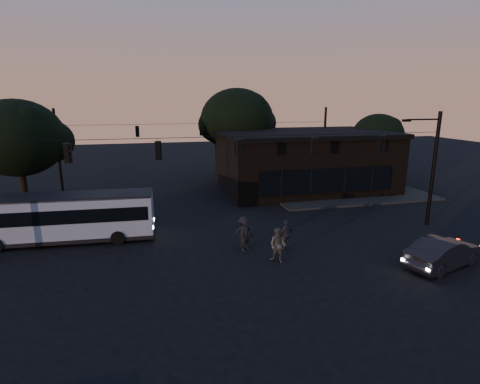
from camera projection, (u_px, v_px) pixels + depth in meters
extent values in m
plane|color=black|center=(259.00, 269.00, 18.57)|extent=(120.00, 120.00, 0.00)
cube|color=black|center=(341.00, 191.00, 34.49)|extent=(14.00, 10.00, 0.15)
cube|color=black|center=(32.00, 209.00, 28.59)|extent=(14.00, 10.00, 0.15)
cube|color=black|center=(303.00, 162.00, 35.13)|extent=(15.00, 10.00, 5.00)
cube|color=black|center=(304.00, 133.00, 34.48)|extent=(15.40, 10.40, 0.40)
cube|color=black|center=(328.00, 181.00, 30.46)|extent=(11.50, 0.18, 2.00)
cylinder|color=black|center=(237.00, 160.00, 39.78)|extent=(0.44, 0.44, 4.00)
ellipsoid|color=black|center=(237.00, 120.00, 38.78)|extent=(7.60, 7.60, 6.46)
cylinder|color=black|center=(375.00, 166.00, 39.30)|extent=(0.44, 0.44, 3.00)
ellipsoid|color=black|center=(378.00, 135.00, 38.55)|extent=(5.20, 5.20, 4.42)
cylinder|color=black|center=(25.00, 190.00, 27.24)|extent=(0.44, 0.44, 3.60)
ellipsoid|color=black|center=(17.00, 138.00, 26.34)|extent=(6.40, 6.40, 5.44)
cylinder|color=black|center=(433.00, 170.00, 24.40)|extent=(0.24, 0.24, 7.50)
cylinder|color=black|center=(240.00, 136.00, 20.87)|extent=(26.00, 0.03, 0.03)
cube|color=black|center=(68.00, 153.00, 18.98)|extent=(0.34, 0.30, 1.00)
cube|color=black|center=(158.00, 150.00, 20.00)|extent=(0.34, 0.30, 1.00)
cube|color=black|center=(240.00, 148.00, 21.02)|extent=(0.34, 0.30, 1.00)
cube|color=black|center=(314.00, 146.00, 22.05)|extent=(0.34, 0.30, 1.00)
cube|color=black|center=(382.00, 144.00, 23.07)|extent=(0.34, 0.30, 1.00)
cylinder|color=black|center=(58.00, 151.00, 33.61)|extent=(0.24, 0.24, 7.50)
cylinder|color=black|center=(324.00, 143.00, 39.51)|extent=(0.24, 0.24, 7.50)
cylinder|color=black|center=(201.00, 123.00, 36.03)|extent=(26.00, 0.03, 0.03)
cube|color=black|center=(137.00, 131.00, 34.82)|extent=(0.34, 0.30, 1.00)
cube|color=black|center=(201.00, 130.00, 36.18)|extent=(0.34, 0.30, 1.00)
cube|color=black|center=(261.00, 129.00, 37.54)|extent=(0.34, 0.30, 1.00)
cube|color=#8E9CB4|center=(66.00, 216.00, 21.93)|extent=(10.05, 2.78, 2.35)
cube|color=black|center=(65.00, 212.00, 21.87)|extent=(9.65, 2.80, 0.81)
cube|color=black|center=(64.00, 196.00, 21.65)|extent=(10.05, 2.78, 0.14)
cube|color=black|center=(68.00, 236.00, 22.23)|extent=(10.15, 2.85, 0.23)
cylinder|color=black|center=(12.00, 232.00, 22.67)|extent=(0.82, 0.27, 0.81)
cylinder|color=black|center=(118.00, 238.00, 21.65)|extent=(0.82, 0.27, 0.81)
cylinder|color=black|center=(122.00, 225.00, 23.81)|extent=(0.82, 0.27, 0.81)
imported|color=black|center=(444.00, 252.00, 18.71)|extent=(4.83, 2.90, 1.50)
imported|color=black|center=(246.00, 235.00, 20.77)|extent=(0.76, 0.67, 1.74)
imported|color=#464540|center=(278.00, 245.00, 19.19)|extent=(1.12, 1.13, 1.84)
imported|color=#26272E|center=(286.00, 235.00, 20.83)|extent=(1.09, 0.81, 1.72)
imported|color=black|center=(243.00, 232.00, 21.18)|extent=(1.28, 0.90, 1.79)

